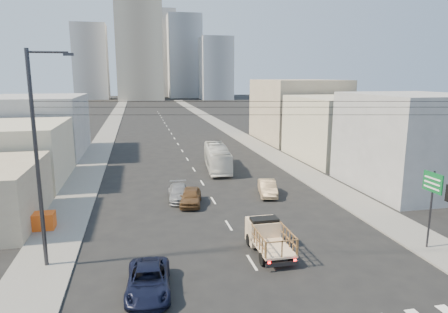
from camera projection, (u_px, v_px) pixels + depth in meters
name	position (u px, v px, depth m)	size (l,w,h in m)	color
ground	(263.00, 279.00, 21.16)	(420.00, 420.00, 0.00)	black
sidewalk_left	(111.00, 126.00, 85.74)	(3.50, 180.00, 0.12)	slate
sidewalk_right	(218.00, 123.00, 90.64)	(3.50, 180.00, 0.12)	slate
lane_dashes	(173.00, 136.00, 71.92)	(0.15, 104.00, 0.01)	silver
flatbed_pickup	(268.00, 235.00, 24.23)	(1.95, 4.41, 1.90)	beige
navy_pickup	(148.00, 281.00, 19.74)	(2.12, 4.61, 1.28)	black
city_bus	(217.00, 157.00, 46.00)	(2.31, 9.89, 2.76)	silver
sedan_brown	(191.00, 196.00, 33.38)	(1.66, 4.12, 1.40)	brown
sedan_tan	(268.00, 188.00, 36.02)	(1.43, 4.11, 1.36)	#A1835E
sedan_grey	(179.00, 193.00, 34.70)	(1.78, 4.38, 1.27)	gray
green_sign	(432.00, 191.00, 24.18)	(0.18, 1.60, 5.00)	#2D2D33
streetlamp_left	(39.00, 155.00, 21.34)	(2.36, 0.25, 12.00)	#2D2D33
overhead_wires	(257.00, 108.00, 20.82)	(23.01, 5.02, 0.72)	black
crate_stack	(41.00, 221.00, 27.78)	(1.80, 1.20, 1.14)	#EF5716
bldg_right_near	(411.00, 142.00, 37.64)	(10.00, 12.00, 9.00)	gray
bldg_right_mid	(342.00, 128.00, 51.25)	(11.00, 14.00, 8.00)	#BDB398
bldg_right_far	(297.00, 110.00, 66.48)	(12.00, 16.00, 10.00)	tan
bldg_left_mid	(6.00, 154.00, 39.59)	(11.00, 12.00, 6.00)	#BDB398
bldg_left_far	(36.00, 126.00, 53.65)	(12.00, 16.00, 8.00)	gray
high_rise_tower	(139.00, 32.00, 177.21)	(20.00, 20.00, 60.00)	tan
midrise_ne	(184.00, 57.00, 198.14)	(16.00, 16.00, 40.00)	gray
midrise_nw	(91.00, 62.00, 184.77)	(15.00, 15.00, 34.00)	gray
midrise_back	(158.00, 54.00, 209.61)	(18.00, 18.00, 44.00)	gray
midrise_east	(216.00, 69.00, 182.68)	(14.00, 14.00, 28.00)	gray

